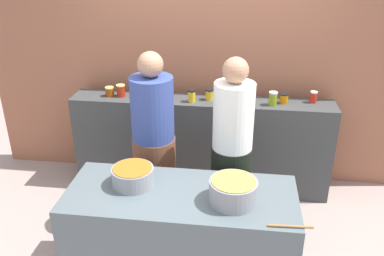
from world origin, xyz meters
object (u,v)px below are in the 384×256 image
at_px(cooking_pot_center, 233,191).
at_px(wooden_spoon, 291,226).
at_px(preserve_jar_6, 228,96).
at_px(preserve_jar_9, 313,97).
at_px(preserve_jar_2, 140,92).
at_px(preserve_jar_5, 209,95).
at_px(preserve_jar_0, 110,91).
at_px(preserve_jar_3, 158,93).
at_px(preserve_jar_8, 284,98).
at_px(preserve_jar_1, 121,91).
at_px(preserve_jar_4, 192,96).
at_px(cook_in_cap, 231,163).
at_px(cook_with_tongs, 154,153).
at_px(cooking_pot_left, 133,176).
at_px(preserve_jar_7, 273,98).

height_order(cooking_pot_center, wooden_spoon, cooking_pot_center).
distance_m(preserve_jar_6, preserve_jar_9, 0.85).
bearing_deg(preserve_jar_2, preserve_jar_5, 2.19).
bearing_deg(cooking_pot_center, preserve_jar_0, 132.70).
bearing_deg(preserve_jar_5, preserve_jar_3, -176.31).
height_order(preserve_jar_8, wooden_spoon, preserve_jar_8).
bearing_deg(preserve_jar_1, cooking_pot_center, -50.06).
distance_m(preserve_jar_1, preserve_jar_4, 0.75).
bearing_deg(preserve_jar_4, preserve_jar_0, 176.39).
relative_size(preserve_jar_3, preserve_jar_5, 1.15).
distance_m(preserve_jar_0, preserve_jar_3, 0.52).
height_order(wooden_spoon, cook_in_cap, cook_in_cap).
bearing_deg(cook_with_tongs, cooking_pot_left, -92.26).
xyz_separation_m(preserve_jar_4, cooking_pot_center, (0.47, -1.40, -0.17)).
height_order(cooking_pot_left, cooking_pot_center, cooking_pot_center).
distance_m(preserve_jar_2, preserve_jar_9, 1.75).
bearing_deg(preserve_jar_0, preserve_jar_1, 2.50).
relative_size(preserve_jar_2, preserve_jar_3, 0.97).
bearing_deg(preserve_jar_5, cook_with_tongs, -120.36).
relative_size(cooking_pot_center, wooden_spoon, 1.17).
relative_size(preserve_jar_9, wooden_spoon, 0.40).
relative_size(cooking_pot_center, cook_with_tongs, 0.20).
height_order(preserve_jar_2, cooking_pot_left, preserve_jar_2).
height_order(preserve_jar_2, preserve_jar_8, preserve_jar_2).
xyz_separation_m(preserve_jar_3, wooden_spoon, (1.20, -1.68, -0.25)).
bearing_deg(preserve_jar_3, preserve_jar_8, 1.70).
distance_m(preserve_jar_3, cook_in_cap, 1.16).
bearing_deg(preserve_jar_2, preserve_jar_4, -5.37).
bearing_deg(preserve_jar_8, cook_with_tongs, -147.95).
bearing_deg(preserve_jar_9, preserve_jar_0, -177.79).
relative_size(preserve_jar_3, cooking_pot_center, 0.38).
xyz_separation_m(preserve_jar_4, wooden_spoon, (0.85, -1.64, -0.25)).
bearing_deg(wooden_spoon, preserve_jar_1, 133.35).
bearing_deg(cooking_pot_left, preserve_jar_3, 93.11).
distance_m(preserve_jar_1, preserve_jar_7, 1.55).
height_order(preserve_jar_0, preserve_jar_4, preserve_jar_4).
distance_m(preserve_jar_4, preserve_jar_7, 0.80).
bearing_deg(wooden_spoon, preserve_jar_6, 106.16).
height_order(preserve_jar_3, preserve_jar_9, preserve_jar_3).
xyz_separation_m(preserve_jar_4, preserve_jar_9, (1.21, 0.13, -0.01)).
relative_size(preserve_jar_1, cooking_pot_center, 0.37).
bearing_deg(wooden_spoon, cooking_pot_left, 161.97).
bearing_deg(preserve_jar_2, preserve_jar_1, 177.49).
distance_m(preserve_jar_7, cook_with_tongs, 1.29).
distance_m(preserve_jar_1, cooking_pot_center, 1.91).
height_order(preserve_jar_1, preserve_jar_6, preserve_jar_1).
height_order(preserve_jar_3, cooking_pot_center, preserve_jar_3).
height_order(preserve_jar_0, cooking_pot_center, preserve_jar_0).
bearing_deg(preserve_jar_5, cooking_pot_left, -108.56).
bearing_deg(preserve_jar_2, preserve_jar_7, -1.66).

